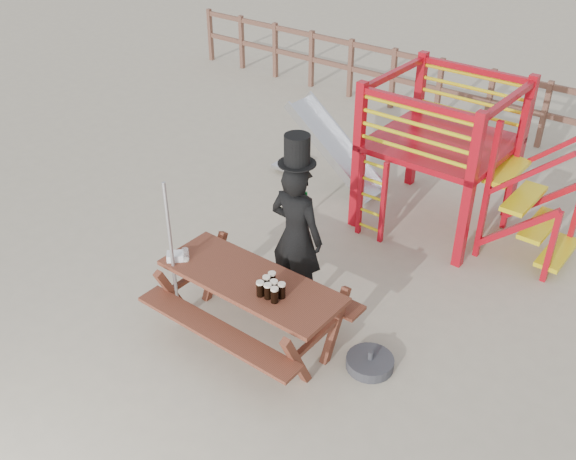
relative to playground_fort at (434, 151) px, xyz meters
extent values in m
plane|color=#B5A98D|center=(-0.12, -3.58, -1.07)|extent=(60.00, 60.00, 0.00)
cube|color=brown|center=(-0.12, 3.42, 0.03)|extent=(15.00, 0.06, 0.10)
cube|color=brown|center=(-0.12, 3.42, -0.47)|extent=(15.00, 0.06, 0.10)
cube|color=brown|center=(-7.62, 3.42, -0.47)|extent=(0.09, 0.09, 1.20)
cube|color=brown|center=(-6.62, 3.42, -0.47)|extent=(0.09, 0.09, 1.20)
cube|color=brown|center=(-5.62, 3.42, -0.47)|extent=(0.09, 0.09, 1.20)
cube|color=brown|center=(-4.62, 3.42, -0.47)|extent=(0.09, 0.09, 1.20)
cube|color=brown|center=(-3.62, 3.42, -0.47)|extent=(0.09, 0.09, 1.20)
cube|color=brown|center=(-2.62, 3.42, -0.47)|extent=(0.09, 0.09, 1.20)
cube|color=brown|center=(-1.62, 3.42, -0.47)|extent=(0.09, 0.09, 1.20)
cube|color=brown|center=(-0.62, 3.42, -0.47)|extent=(0.09, 0.09, 1.20)
cube|color=brown|center=(0.38, 3.42, -0.47)|extent=(0.09, 0.09, 1.20)
cube|color=#AB0B17|center=(-0.72, -0.78, -0.02)|extent=(0.12, 0.12, 2.10)
cube|color=#AB0B17|center=(0.88, -0.78, -0.02)|extent=(0.12, 0.12, 2.10)
cube|color=#AB0B17|center=(-0.72, 0.82, -0.02)|extent=(0.12, 0.12, 2.10)
cube|color=#AB0B17|center=(0.88, 0.82, -0.02)|extent=(0.12, 0.12, 2.10)
cube|color=#AB0B17|center=(0.08, 0.02, 0.13)|extent=(1.72, 1.72, 0.08)
cube|color=#AB0B17|center=(0.08, -0.78, 0.93)|extent=(1.60, 0.08, 0.08)
cube|color=#AB0B17|center=(0.08, 0.82, 0.93)|extent=(1.60, 0.08, 0.08)
cube|color=#AB0B17|center=(-0.72, 0.02, 0.93)|extent=(0.08, 1.60, 0.08)
cube|color=#AB0B17|center=(0.88, 0.02, 0.93)|extent=(0.08, 1.60, 0.08)
cylinder|color=yellow|center=(0.08, -0.78, 0.31)|extent=(1.50, 0.05, 0.05)
cylinder|color=yellow|center=(0.08, 0.82, 0.31)|extent=(1.50, 0.05, 0.05)
cylinder|color=yellow|center=(0.08, -0.78, 0.49)|extent=(1.50, 0.05, 0.05)
cylinder|color=yellow|center=(0.08, 0.82, 0.49)|extent=(1.50, 0.05, 0.05)
cylinder|color=yellow|center=(0.08, -0.78, 0.67)|extent=(1.50, 0.05, 0.05)
cylinder|color=yellow|center=(0.08, 0.82, 0.67)|extent=(1.50, 0.05, 0.05)
cylinder|color=yellow|center=(0.08, -0.78, 0.85)|extent=(1.50, 0.05, 0.05)
cylinder|color=yellow|center=(0.08, 0.82, 0.85)|extent=(1.50, 0.05, 0.05)
cube|color=#AB0B17|center=(-0.55, -0.93, -0.47)|extent=(0.06, 0.06, 1.20)
cube|color=#AB0B17|center=(-0.19, -0.93, -0.47)|extent=(0.06, 0.06, 1.20)
cylinder|color=yellow|center=(-0.37, -0.93, -0.92)|extent=(0.36, 0.04, 0.04)
cylinder|color=yellow|center=(-0.37, -0.93, -0.68)|extent=(0.36, 0.04, 0.04)
cylinder|color=yellow|center=(-0.37, -0.93, -0.44)|extent=(0.36, 0.04, 0.04)
cylinder|color=yellow|center=(-0.37, -0.93, -0.20)|extent=(0.36, 0.04, 0.04)
cylinder|color=yellow|center=(-0.37, -0.93, 0.04)|extent=(0.36, 0.04, 0.04)
cube|color=yellow|center=(1.03, 0.02, 0.01)|extent=(0.30, 0.90, 0.06)
cube|color=yellow|center=(1.31, 0.02, -0.29)|extent=(0.30, 0.90, 0.06)
cube|color=yellow|center=(1.59, 0.02, -0.59)|extent=(0.30, 0.90, 0.06)
cube|color=yellow|center=(1.87, 0.02, -0.89)|extent=(0.30, 0.90, 0.06)
cube|color=#AB0B17|center=(1.43, -0.43, -0.47)|extent=(0.95, 0.08, 0.86)
cube|color=#AB0B17|center=(1.43, 0.47, -0.47)|extent=(0.95, 0.08, 0.86)
cube|color=silver|center=(-1.62, 0.02, -0.45)|extent=(1.53, 0.55, 1.21)
cube|color=silver|center=(-1.62, -0.25, -0.41)|extent=(1.58, 0.04, 1.28)
cube|color=silver|center=(-1.62, 0.29, -0.41)|extent=(1.58, 0.04, 1.28)
cube|color=silver|center=(-2.52, 0.02, -0.97)|extent=(0.35, 0.55, 0.05)
cube|color=brown|center=(-0.29, -3.47, -0.31)|extent=(2.05, 0.78, 0.05)
cube|color=brown|center=(-0.28, -4.03, -0.61)|extent=(2.04, 0.31, 0.04)
cube|color=brown|center=(-0.30, -2.91, -0.61)|extent=(2.04, 0.31, 0.04)
cube|color=brown|center=(-1.16, -3.48, -0.70)|extent=(0.09, 1.22, 0.73)
cube|color=brown|center=(0.58, -3.46, -0.70)|extent=(0.09, 1.22, 0.73)
imported|color=black|center=(-0.30, -2.67, -0.16)|extent=(0.69, 0.47, 1.82)
cube|color=#0D8F2B|center=(-0.31, -2.53, 0.06)|extent=(0.07, 0.02, 0.42)
cylinder|color=black|center=(-0.30, -2.67, 0.76)|extent=(0.41, 0.41, 0.01)
cylinder|color=black|center=(-0.30, -2.67, 0.92)|extent=(0.28, 0.28, 0.32)
cube|color=white|center=(-0.30, -2.53, 1.03)|extent=(0.15, 0.01, 0.04)
cylinder|color=#B2B2B7|center=(-1.11, -3.81, -0.17)|extent=(0.04, 0.04, 1.81)
cylinder|color=#343438|center=(0.99, -3.07, -1.01)|extent=(0.50, 0.50, 0.12)
cylinder|color=#343438|center=(0.99, -3.07, -0.91)|extent=(0.06, 0.06, 0.10)
cube|color=white|center=(-1.17, -3.71, -0.24)|extent=(0.23, 0.23, 0.08)
cylinder|color=black|center=(-0.02, -3.62, -0.21)|extent=(0.08, 0.08, 0.15)
cylinder|color=#FFEED0|center=(-0.02, -3.62, -0.12)|extent=(0.08, 0.08, 0.02)
cylinder|color=black|center=(0.06, -3.60, -0.21)|extent=(0.08, 0.08, 0.15)
cylinder|color=#FFEED0|center=(0.06, -3.60, -0.12)|extent=(0.08, 0.08, 0.02)
cylinder|color=black|center=(0.15, -3.61, -0.21)|extent=(0.08, 0.08, 0.15)
cylinder|color=#FFEED0|center=(0.15, -3.61, -0.12)|extent=(0.08, 0.08, 0.02)
cylinder|color=black|center=(-0.03, -3.51, -0.21)|extent=(0.08, 0.08, 0.15)
cylinder|color=#FFEED0|center=(-0.03, -3.51, -0.12)|extent=(0.08, 0.08, 0.02)
cylinder|color=black|center=(0.07, -3.52, -0.21)|extent=(0.08, 0.08, 0.15)
cylinder|color=#FFEED0|center=(0.07, -3.52, -0.12)|extent=(0.08, 0.08, 0.02)
cylinder|color=black|center=(0.16, -3.51, -0.21)|extent=(0.08, 0.08, 0.15)
cylinder|color=#FFEED0|center=(0.16, -3.51, -0.12)|extent=(0.08, 0.08, 0.02)
cylinder|color=black|center=(-0.03, -3.42, -0.21)|extent=(0.08, 0.08, 0.15)
cylinder|color=#FFEED0|center=(-0.03, -3.42, -0.12)|extent=(0.08, 0.08, 0.02)
cylinder|color=silver|center=(-1.06, -3.66, -0.21)|extent=(0.08, 0.08, 0.15)
cylinder|color=#FFEED0|center=(-1.06, -3.66, -0.27)|extent=(0.07, 0.07, 0.02)
camera|label=1|loc=(3.39, -7.46, 3.75)|focal=40.00mm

